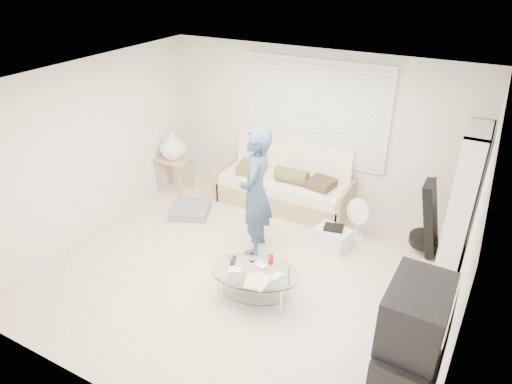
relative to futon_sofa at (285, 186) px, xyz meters
The scene contains 13 objects.
ground 1.93m from the futon_sofa, 80.62° to the right, with size 5.00×5.00×0.00m, color beige.
room_shell 1.92m from the futon_sofa, 77.50° to the right, with size 5.02×4.52×2.51m.
window_blinds 1.28m from the futon_sofa, 46.32° to the left, with size 2.32×0.08×1.62m.
futon_sofa is the anchor object (origin of this frame).
grey_floor_pillow 1.59m from the futon_sofa, 140.71° to the right, with size 0.58×0.58×0.13m, color slate.
side_table 2.01m from the futon_sofa, 167.19° to the right, with size 0.54×0.44×1.08m.
bookshelf 2.71m from the futon_sofa, ahead, with size 0.30×0.79×1.89m.
guitar_case 2.32m from the futon_sofa, ahead, with size 0.39×0.39×1.06m.
floor_fan 1.39m from the futon_sofa, 16.14° to the right, with size 0.40×0.26×0.64m.
storage_bin 1.37m from the futon_sofa, 34.92° to the right, with size 0.54×0.44×0.33m.
tv_unit 3.56m from the futon_sofa, 45.18° to the right, with size 0.57×0.99×1.06m.
coffee_table 2.37m from the futon_sofa, 73.79° to the right, with size 1.22×0.91×0.53m.
standing_person 1.48m from the futon_sofa, 82.46° to the right, with size 0.66×0.43×1.80m, color navy.
Camera 1 is at (2.41, -4.19, 3.76)m, focal length 32.00 mm.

